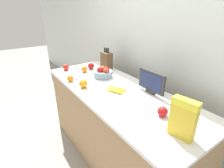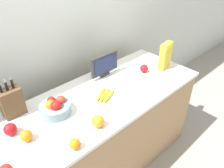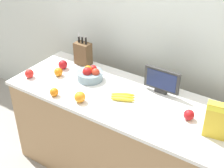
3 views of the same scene
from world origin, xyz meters
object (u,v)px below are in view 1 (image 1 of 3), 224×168
apple_rear (91,66)px  orange_mid_right (70,78)px  banana_bunch (116,90)px  orange_front_center (84,69)px  apple_by_knife_block (163,112)px  cereal_box (183,117)px  apple_leftmost (66,67)px  knife_block (107,60)px  orange_near_bowl (83,83)px  small_monitor (151,82)px  fruit_bowl (103,73)px

apple_rear → orange_mid_right: 0.45m
banana_bunch → orange_front_center: 0.67m
banana_bunch → apple_by_knife_block: apple_by_knife_block is taller
cereal_box → apple_by_knife_block: 0.25m
apple_rear → apple_by_knife_block: size_ratio=1.08×
cereal_box → apple_leftmost: cereal_box is taller
apple_by_knife_block → orange_mid_right: size_ratio=1.10×
apple_leftmost → knife_block: bearing=62.5°
orange_mid_right → orange_near_bowl: (0.22, 0.05, 0.01)m
knife_block → orange_near_bowl: 0.63m
small_monitor → orange_mid_right: 0.87m
small_monitor → apple_leftmost: size_ratio=3.81×
knife_block → apple_by_knife_block: (1.15, -0.26, -0.07)m
small_monitor → apple_by_knife_block: small_monitor is taller
knife_block → apple_leftmost: size_ratio=3.92×
banana_bunch → apple_by_knife_block: 0.54m
small_monitor → orange_near_bowl: size_ratio=3.38×
orange_near_bowl → knife_block: bearing=125.2°
small_monitor → orange_mid_right: bearing=-143.8°
apple_rear → apple_by_knife_block: 1.26m
small_monitor → orange_near_bowl: bearing=-135.6°
apple_leftmost → apple_by_knife_block: (1.40, 0.20, -0.00)m
knife_block → cereal_box: (1.36, -0.34, 0.03)m
small_monitor → banana_bunch: (-0.22, -0.24, -0.10)m
small_monitor → apple_by_knife_block: (0.32, -0.21, -0.08)m
apple_leftmost → apple_rear: bearing=63.6°
cereal_box → banana_bunch: bearing=167.5°
apple_leftmost → orange_front_center: (0.19, 0.16, -0.00)m
banana_bunch → orange_mid_right: orange_mid_right is taller
fruit_bowl → orange_mid_right: 0.38m
orange_near_bowl → banana_bunch: bearing=40.6°
fruit_bowl → banana_bunch: bearing=-14.2°
cereal_box → orange_mid_right: bearing=-178.8°
cereal_box → apple_rear: cereal_box is taller
knife_block → orange_front_center: 0.31m
small_monitor → orange_mid_right: (-0.70, -0.51, -0.08)m
apple_by_knife_block → fruit_bowl: bearing=176.1°
banana_bunch → apple_leftmost: bearing=-168.9°
orange_mid_right → apple_by_knife_block: bearing=16.6°
cereal_box → orange_mid_right: 1.25m
apple_rear → apple_leftmost: bearing=-116.4°
banana_bunch → apple_leftmost: 0.88m
banana_bunch → orange_near_bowl: bearing=-139.4°
fruit_bowl → apple_rear: size_ratio=2.69×
orange_near_bowl → fruit_bowl: bearing=113.5°
orange_near_bowl → cereal_box: bearing=9.9°
fruit_bowl → apple_leftmost: fruit_bowl is taller
small_monitor → fruit_bowl: size_ratio=1.33×
banana_bunch → orange_near_bowl: (-0.26, -0.22, 0.03)m
fruit_bowl → apple_rear: fruit_bowl is taller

